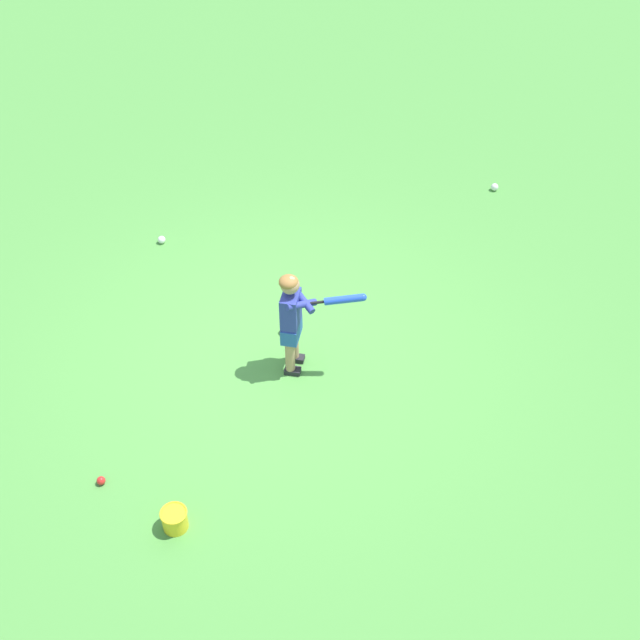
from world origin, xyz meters
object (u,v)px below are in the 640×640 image
Objects in this scene: child_batter at (294,315)px; toy_bucket at (175,519)px; play_ball_far_right at (101,481)px; play_ball_by_bucket at (162,240)px; play_ball_behind_batter at (284,330)px; play_ball_far_left at (495,187)px.

toy_bucket is (1.08, -1.66, -0.55)m from child_batter.
play_ball_by_bucket reaches higher than play_ball_far_right.
play_ball_behind_batter is at bearing 130.92° from toy_bucket.
child_batter is 2.16m from play_ball_far_right.
child_batter reaches higher than play_ball_far_left.
play_ball_far_right is at bearing -79.07° from child_batter.
play_ball_behind_batter is at bearing 165.47° from child_batter.
play_ball_far_right is 0.89× the size of play_ball_behind_batter.
toy_bucket is (0.69, 0.37, 0.06)m from play_ball_far_right.
toy_bucket reaches higher than play_ball_behind_batter.
child_batter is 5.00× the size of toy_bucket.
child_batter is 13.20× the size of play_ball_behind_batter.
toy_bucket is at bearing -64.17° from play_ball_far_left.
play_ball_far_right is 5.88m from play_ball_far_left.
child_batter reaches higher than play_ball_behind_batter.
play_ball_far_right is 0.78m from toy_bucket.
child_batter reaches higher than play_ball_by_bucket.
play_ball_far_left is at bearing 108.20° from play_ball_far_right.
toy_bucket is at bearing -20.03° from play_ball_by_bucket.
child_batter is 12.43× the size of play_ball_by_bucket.
play_ball_by_bucket is at bearing -171.50° from child_batter.
child_batter is 2.06m from toy_bucket.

